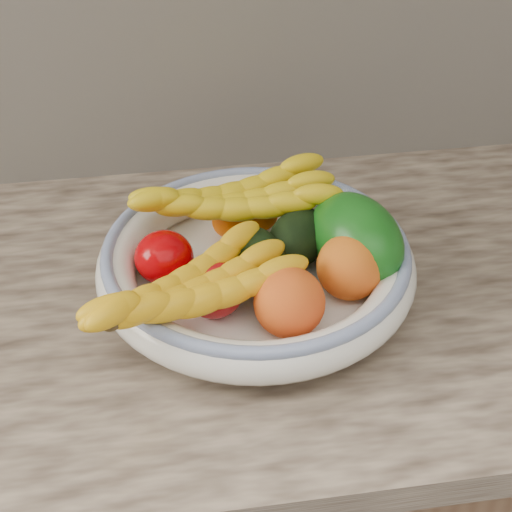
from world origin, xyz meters
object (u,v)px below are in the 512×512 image
object	(u,v)px
green_mango	(356,239)
banana_bunch_back	(234,204)
fruit_bowl	(256,263)
banana_bunch_front	(191,295)

from	to	relation	value
green_mango	banana_bunch_back	distance (m)	0.16
green_mango	banana_bunch_back	xyz separation A→B (m)	(-0.14, 0.08, 0.01)
fruit_bowl	banana_bunch_front	size ratio (longest dim) A/B	1.39
banana_bunch_back	green_mango	bearing A→B (deg)	-34.63
fruit_bowl	banana_bunch_front	bearing A→B (deg)	-134.47
green_mango	banana_bunch_front	bearing A→B (deg)	-178.27
fruit_bowl	banana_bunch_back	size ratio (longest dim) A/B	1.41
fruit_bowl	green_mango	distance (m)	0.13
banana_bunch_front	banana_bunch_back	bearing A→B (deg)	36.92
banana_bunch_front	green_mango	bearing A→B (deg)	-8.60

